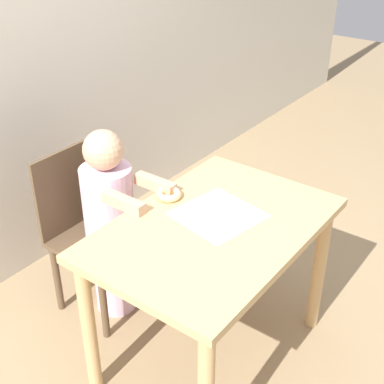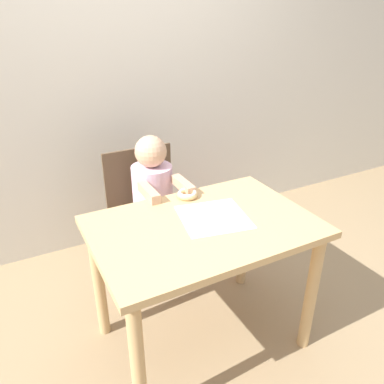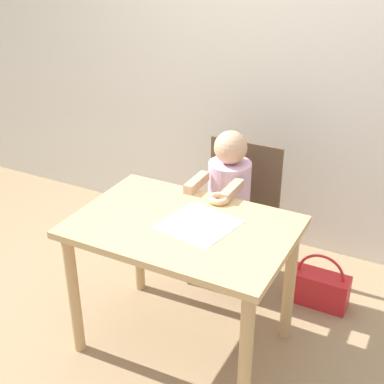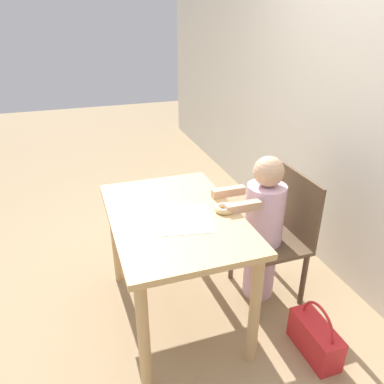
{
  "view_description": "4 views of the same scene",
  "coord_description": "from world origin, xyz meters",
  "px_view_note": "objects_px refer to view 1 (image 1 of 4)",
  "views": [
    {
      "loc": [
        -1.5,
        -1.01,
        1.94
      ],
      "look_at": [
        -0.01,
        0.11,
        0.85
      ],
      "focal_mm": 50.0,
      "sensor_mm": 36.0,
      "label": 1
    },
    {
      "loc": [
        -0.75,
        -1.31,
        1.63
      ],
      "look_at": [
        -0.01,
        0.11,
        0.85
      ],
      "focal_mm": 35.0,
      "sensor_mm": 36.0,
      "label": 2
    },
    {
      "loc": [
        1.05,
        -1.92,
        2.01
      ],
      "look_at": [
        -0.01,
        0.11,
        0.85
      ],
      "focal_mm": 50.0,
      "sensor_mm": 36.0,
      "label": 3
    },
    {
      "loc": [
        1.76,
        -0.49,
        1.76
      ],
      "look_at": [
        -0.01,
        0.11,
        0.85
      ],
      "focal_mm": 35.0,
      "sensor_mm": 36.0,
      "label": 4
    }
  ],
  "objects_px": {
    "donut": "(169,194)",
    "chair": "(94,227)",
    "handbag": "(174,234)",
    "child_figure": "(111,225)"
  },
  "relations": [
    {
      "from": "donut",
      "to": "chair",
      "type": "bearing_deg",
      "value": 100.26
    },
    {
      "from": "handbag",
      "to": "child_figure",
      "type": "bearing_deg",
      "value": -173.35
    },
    {
      "from": "child_figure",
      "to": "handbag",
      "type": "bearing_deg",
      "value": 6.65
    },
    {
      "from": "donut",
      "to": "handbag",
      "type": "distance_m",
      "value": 0.88
    },
    {
      "from": "child_figure",
      "to": "donut",
      "type": "relative_size",
      "value": 8.83
    },
    {
      "from": "donut",
      "to": "handbag",
      "type": "height_order",
      "value": "donut"
    },
    {
      "from": "chair",
      "to": "handbag",
      "type": "relative_size",
      "value": 2.5
    },
    {
      "from": "chair",
      "to": "handbag",
      "type": "bearing_deg",
      "value": -5.54
    },
    {
      "from": "chair",
      "to": "handbag",
      "type": "height_order",
      "value": "chair"
    },
    {
      "from": "child_figure",
      "to": "handbag",
      "type": "xyz_separation_m",
      "value": [
        0.56,
        0.07,
        -0.4
      ]
    }
  ]
}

